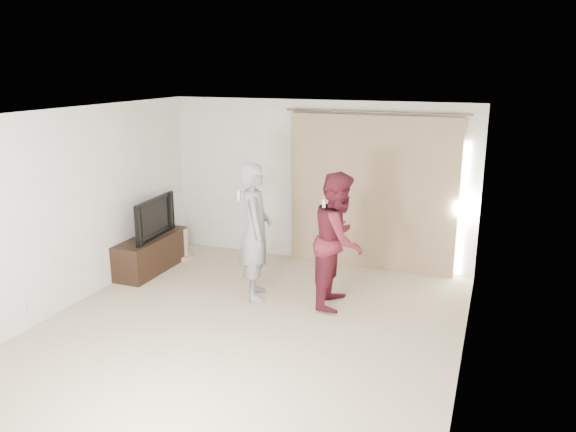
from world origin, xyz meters
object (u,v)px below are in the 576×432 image
object	(u,v)px
tv	(149,217)
person_man	(255,231)
tv_console	(151,253)
person_woman	(339,240)

from	to	relation	value
tv	person_man	world-z (taller)	person_man
tv_console	person_woman	distance (m)	3.16
tv_console	person_man	xyz separation A→B (m)	(1.96, -0.39, 0.68)
tv	person_woman	world-z (taller)	person_woman
tv_console	person_man	bearing A→B (deg)	-11.24
tv_console	person_man	world-z (taller)	person_man
tv_console	tv	xyz separation A→B (m)	(0.00, 0.00, 0.58)
tv	person_woman	xyz separation A→B (m)	(3.09, -0.22, 0.05)
tv_console	person_man	distance (m)	2.11
person_man	person_woman	distance (m)	1.14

